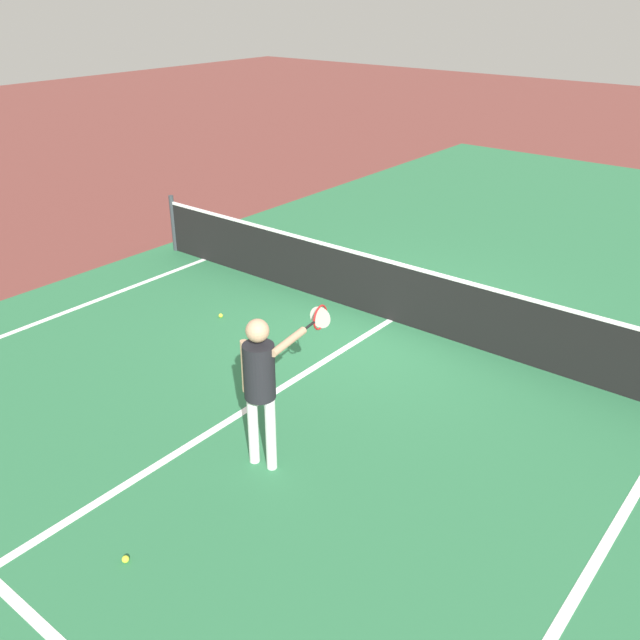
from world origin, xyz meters
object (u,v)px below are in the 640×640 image
player_near (261,376)px  tennis_ball_near_net (221,316)px  tennis_ball_mid_court (125,559)px  net (392,290)px

player_near → tennis_ball_near_net: size_ratio=25.95×
tennis_ball_near_net → player_near: bearing=-36.7°
player_near → tennis_ball_mid_court: player_near is taller
tennis_ball_mid_court → player_near: bearing=89.7°
player_near → tennis_ball_near_net: (-2.95, 2.20, -1.04)m
tennis_ball_mid_court → tennis_ball_near_net: same height
net → tennis_ball_near_net: size_ratio=150.26×
player_near → tennis_ball_mid_court: (-0.01, -1.81, -1.04)m
player_near → tennis_ball_near_net: player_near is taller
net → player_near: 3.89m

